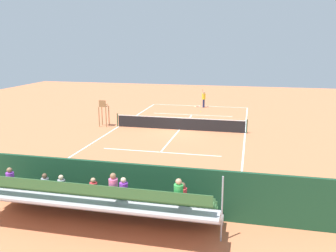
# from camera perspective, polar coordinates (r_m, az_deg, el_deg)

# --- Properties ---
(ground_plane) EXTENTS (60.00, 60.00, 0.00)m
(ground_plane) POSITION_cam_1_polar(r_m,az_deg,el_deg) (28.02, 1.84, -0.58)
(ground_plane) COLOR #CC7047
(court_line_markings) EXTENTS (10.10, 22.20, 0.01)m
(court_line_markings) POSITION_cam_1_polar(r_m,az_deg,el_deg) (28.05, 1.85, -0.56)
(court_line_markings) COLOR white
(court_line_markings) RESTS_ON ground
(tennis_net) EXTENTS (10.30, 0.10, 1.07)m
(tennis_net) POSITION_cam_1_polar(r_m,az_deg,el_deg) (27.91, 1.84, 0.42)
(tennis_net) COLOR black
(tennis_net) RESTS_ON ground
(backdrop_wall) EXTENTS (18.00, 0.16, 2.00)m
(backdrop_wall) POSITION_cam_1_polar(r_m,az_deg,el_deg) (14.86, -8.80, -9.31)
(backdrop_wall) COLOR #194228
(backdrop_wall) RESTS_ON ground
(bleacher_stand) EXTENTS (9.06, 2.40, 2.48)m
(bleacher_stand) POSITION_cam_1_polar(r_m,az_deg,el_deg) (13.74, -10.89, -11.56)
(bleacher_stand) COLOR #B2B2B7
(bleacher_stand) RESTS_ON ground
(umpire_chair) EXTENTS (0.67, 0.67, 2.14)m
(umpire_chair) POSITION_cam_1_polar(r_m,az_deg,el_deg) (29.38, -10.17, 2.48)
(umpire_chair) COLOR olive
(umpire_chair) RESTS_ON ground
(courtside_bench) EXTENTS (1.80, 0.40, 0.93)m
(courtside_bench) POSITION_cam_1_polar(r_m,az_deg,el_deg) (15.01, 1.27, -10.75)
(courtside_bench) COLOR #33383D
(courtside_bench) RESTS_ON ground
(equipment_bag) EXTENTS (0.90, 0.36, 0.36)m
(equipment_bag) POSITION_cam_1_polar(r_m,az_deg,el_deg) (15.59, -6.77, -11.41)
(equipment_bag) COLOR #B22D2D
(equipment_bag) RESTS_ON ground
(tennis_player) EXTENTS (0.44, 0.56, 1.93)m
(tennis_player) POSITION_cam_1_polar(r_m,az_deg,el_deg) (37.68, 5.67, 4.47)
(tennis_player) COLOR navy
(tennis_player) RESTS_ON ground
(tennis_racket) EXTENTS (0.58, 0.34, 0.03)m
(tennis_racket) POSITION_cam_1_polar(r_m,az_deg,el_deg) (38.13, 4.35, 3.08)
(tennis_racket) COLOR black
(tennis_racket) RESTS_ON ground
(tennis_ball_near) EXTENTS (0.07, 0.07, 0.07)m
(tennis_ball_near) POSITION_cam_1_polar(r_m,az_deg,el_deg) (35.39, 5.20, 2.31)
(tennis_ball_near) COLOR #CCDB33
(tennis_ball_near) RESTS_ON ground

